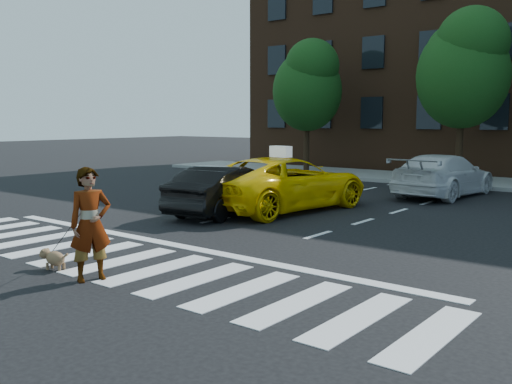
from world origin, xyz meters
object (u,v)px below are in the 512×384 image
white_suv (443,175)px  woman (90,224)px  black_sedan (227,190)px  tree_left (308,83)px  tree_mid (464,65)px  taxi (285,183)px  dog (53,258)px

white_suv → woman: woman is taller
black_sedan → woman: size_ratio=2.21×
tree_left → tree_mid: (7.50, -0.00, 0.41)m
white_suv → taxi: bearing=69.0°
dog → black_sedan: bearing=88.0°
tree_mid → white_suv: bearing=-78.2°
black_sedan → tree_left: bearing=-73.4°
black_sedan → dog: black_sedan is taller
tree_left → dog: size_ratio=10.19×
tree_left → woman: (7.62, -18.10, -3.50)m
tree_left → black_sedan: tree_left is taller
taxi → white_suv: 6.40m
tree_left → white_suv: bearing=-26.4°
taxi → tree_left: bearing=-53.0°
black_sedan → woman: woman is taller
tree_left → black_sedan: size_ratio=1.57×
tree_mid → taxi: 10.93m
tree_mid → black_sedan: bearing=-102.3°
tree_left → dog: tree_left is taller
black_sedan → dog: 6.66m
tree_mid → black_sedan: size_ratio=1.71×
tree_mid → white_suv: size_ratio=1.41×
black_sedan → tree_mid: bearing=-108.7°
white_suv → tree_left: bearing=-23.4°
tree_left → black_sedan: 13.21m
black_sedan → woman: 6.98m
tree_mid → black_sedan: tree_mid is taller
white_suv → dog: (-1.86, -13.96, -0.52)m
dog → white_suv: bearing=67.0°
tree_left → dog: (6.50, -18.11, -4.23)m
woman → dog: bearing=110.9°
black_sedan → woman: (2.66, -6.45, 0.26)m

